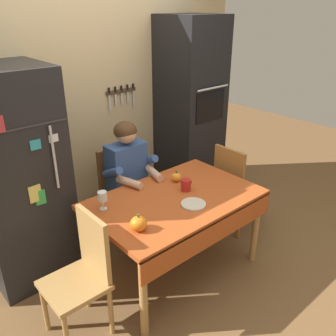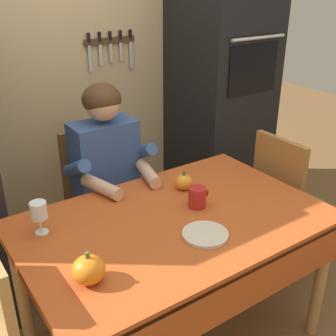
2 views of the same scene
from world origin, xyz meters
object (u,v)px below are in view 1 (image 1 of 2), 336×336
object	(u,v)px
dining_table	(176,207)
chair_left_side	(83,271)
pumpkin_medium	(176,177)
serving_tray	(193,204)
wall_oven	(190,114)
wine_glass	(102,197)
refrigerator	(17,179)
chair_behind_person	(121,189)
seated_person	(131,175)
coffee_mug	(186,185)
pumpkin_large	(139,224)
chair_right_side	(234,185)

from	to	relation	value
dining_table	chair_left_side	bearing A→B (deg)	-178.15
dining_table	pumpkin_medium	size ratio (longest dim) A/B	13.57
dining_table	serving_tray	xyz separation A→B (m)	(0.03, -0.17, 0.09)
wall_oven	wine_glass	xyz separation A→B (m)	(-1.59, -0.67, -0.20)
refrigerator	chair_behind_person	size ratio (longest dim) A/B	1.94
dining_table	seated_person	world-z (taller)	seated_person
chair_behind_person	coffee_mug	size ratio (longest dim) A/B	8.23
dining_table	pumpkin_medium	world-z (taller)	pumpkin_medium
refrigerator	pumpkin_large	bearing A→B (deg)	-66.80
pumpkin_large	dining_table	bearing A→B (deg)	17.19
wall_oven	chair_left_side	bearing A→B (deg)	-153.99
pumpkin_large	serving_tray	world-z (taller)	pumpkin_large
wine_glass	pumpkin_large	bearing A→B (deg)	-85.00
wall_oven	seated_person	distance (m)	1.16
chair_behind_person	chair_right_side	world-z (taller)	same
wall_oven	pumpkin_large	world-z (taller)	wall_oven
serving_tray	pumpkin_large	bearing A→B (deg)	178.65
seated_person	wine_glass	xyz separation A→B (m)	(-0.52, -0.35, 0.11)
coffee_mug	pumpkin_large	world-z (taller)	pumpkin_large
wall_oven	pumpkin_large	distance (m)	1.91
chair_behind_person	chair_left_side	distance (m)	1.20
wine_glass	chair_behind_person	bearing A→B (deg)	46.02
refrigerator	wine_glass	size ratio (longest dim) A/B	11.92
wine_glass	pumpkin_medium	size ratio (longest dim) A/B	1.46
refrigerator	dining_table	distance (m)	1.32
chair_left_side	chair_right_side	distance (m)	1.81
serving_tray	wall_oven	bearing A→B (deg)	46.90
dining_table	seated_person	distance (m)	0.61
pumpkin_large	wine_glass	bearing A→B (deg)	95.00
seated_person	chair_left_side	size ratio (longest dim) A/B	1.34
wall_oven	chair_behind_person	size ratio (longest dim) A/B	2.26
coffee_mug	wine_glass	bearing A→B (deg)	163.82
wall_oven	seated_person	bearing A→B (deg)	-163.41
dining_table	chair_left_side	world-z (taller)	chair_left_side
wall_oven	pumpkin_medium	bearing A→B (deg)	-140.52
chair_left_side	refrigerator	bearing A→B (deg)	93.09
wall_oven	pumpkin_medium	distance (m)	1.12
chair_right_side	serving_tray	bearing A→B (deg)	-162.26
pumpkin_large	seated_person	bearing A→B (deg)	57.49
seated_person	chair_right_side	size ratio (longest dim) A/B	1.34
dining_table	pumpkin_large	world-z (taller)	pumpkin_large
chair_right_side	wine_glass	world-z (taller)	chair_right_side
seated_person	wine_glass	world-z (taller)	seated_person
pumpkin_medium	wine_glass	bearing A→B (deg)	178.31
coffee_mug	serving_tray	size ratio (longest dim) A/B	0.56
wall_oven	chair_left_side	size ratio (longest dim) A/B	2.26
pumpkin_large	serving_tray	bearing A→B (deg)	-1.35
chair_left_side	pumpkin_medium	size ratio (longest dim) A/B	9.01
seated_person	chair_behind_person	bearing A→B (deg)	90.00
seated_person	wall_oven	bearing A→B (deg)	16.59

